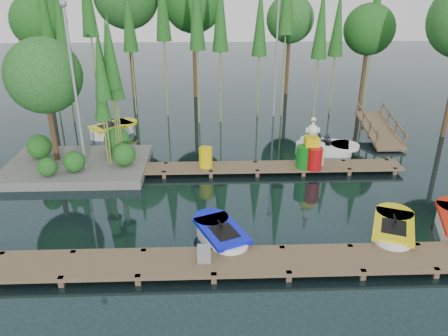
{
  "coord_description": "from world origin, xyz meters",
  "views": [
    {
      "loc": [
        -0.09,
        -15.25,
        8.03
      ],
      "look_at": [
        0.5,
        0.5,
        1.1
      ],
      "focal_mm": 35.0,
      "sensor_mm": 36.0,
      "label": 1
    }
  ],
  "objects_px": {
    "utility_cabinet": "(204,254)",
    "drum_cluster": "(312,153)",
    "boat_yellow_far": "(113,129)",
    "boat_blue": "(221,236)",
    "yellow_barrel": "(206,157)",
    "island": "(63,100)"
  },
  "relations": [
    {
      "from": "drum_cluster",
      "to": "boat_yellow_far",
      "type": "bearing_deg",
      "value": 150.74
    },
    {
      "from": "utility_cabinet",
      "to": "yellow_barrel",
      "type": "relative_size",
      "value": 0.54
    },
    {
      "from": "utility_cabinet",
      "to": "yellow_barrel",
      "type": "xyz_separation_m",
      "value": [
        0.04,
        7.0,
        0.2
      ]
    },
    {
      "from": "utility_cabinet",
      "to": "drum_cluster",
      "type": "distance_m",
      "value": 8.31
    },
    {
      "from": "island",
      "to": "utility_cabinet",
      "type": "relative_size",
      "value": 13.9
    },
    {
      "from": "boat_yellow_far",
      "to": "yellow_barrel",
      "type": "distance_m",
      "value": 7.42
    },
    {
      "from": "boat_yellow_far",
      "to": "drum_cluster",
      "type": "bearing_deg",
      "value": -51.63
    },
    {
      "from": "drum_cluster",
      "to": "boat_blue",
      "type": "bearing_deg",
      "value": -127.35
    },
    {
      "from": "yellow_barrel",
      "to": "island",
      "type": "bearing_deg",
      "value": 172.57
    },
    {
      "from": "boat_yellow_far",
      "to": "utility_cabinet",
      "type": "distance_m",
      "value": 13.34
    },
    {
      "from": "utility_cabinet",
      "to": "drum_cluster",
      "type": "height_order",
      "value": "drum_cluster"
    },
    {
      "from": "boat_blue",
      "to": "boat_yellow_far",
      "type": "height_order",
      "value": "boat_yellow_far"
    },
    {
      "from": "boat_blue",
      "to": "island",
      "type": "bearing_deg",
      "value": 112.43
    },
    {
      "from": "island",
      "to": "drum_cluster",
      "type": "xyz_separation_m",
      "value": [
        10.72,
        -0.95,
        -2.22
      ]
    },
    {
      "from": "island",
      "to": "boat_yellow_far",
      "type": "relative_size",
      "value": 2.3
    },
    {
      "from": "boat_blue",
      "to": "drum_cluster",
      "type": "xyz_separation_m",
      "value": [
        4.15,
        5.44,
        0.71
      ]
    },
    {
      "from": "boat_blue",
      "to": "yellow_barrel",
      "type": "distance_m",
      "value": 5.64
    },
    {
      "from": "utility_cabinet",
      "to": "drum_cluster",
      "type": "xyz_separation_m",
      "value": [
        4.7,
        6.84,
        0.42
      ]
    },
    {
      "from": "island",
      "to": "boat_yellow_far",
      "type": "bearing_deg",
      "value": 78.51
    },
    {
      "from": "boat_blue",
      "to": "utility_cabinet",
      "type": "height_order",
      "value": "boat_blue"
    },
    {
      "from": "boat_blue",
      "to": "drum_cluster",
      "type": "distance_m",
      "value": 6.88
    },
    {
      "from": "boat_blue",
      "to": "boat_yellow_far",
      "type": "xyz_separation_m",
      "value": [
        -5.65,
        10.93,
        0.04
      ]
    }
  ]
}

